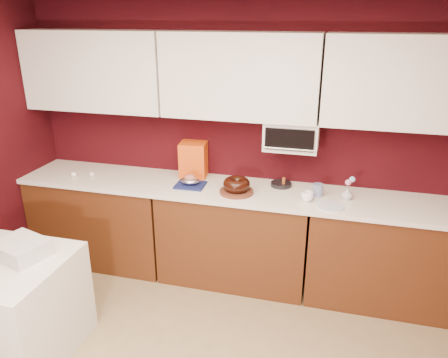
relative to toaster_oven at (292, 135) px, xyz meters
name	(u,v)px	position (x,y,z in m)	size (l,w,h in m)	color
wall_back	(243,141)	(-0.45, 0.15, -0.12)	(4.00, 0.02, 2.50)	#33060B
base_cabinet_left	(103,219)	(-1.78, -0.17, -0.95)	(1.31, 0.58, 0.86)	#4E250F
base_cabinet_center	(234,236)	(-0.45, -0.17, -0.95)	(1.31, 0.58, 0.86)	#4E250F
base_cabinet_right	(388,256)	(0.88, -0.17, -0.95)	(1.31, 0.58, 0.86)	#4E250F
countertop	(235,191)	(-0.45, -0.17, -0.49)	(4.00, 0.62, 0.04)	silver
upper_cabinet_left	(96,71)	(-1.78, -0.02, 0.48)	(1.31, 0.33, 0.70)	white
upper_cabinet_center	(240,76)	(-0.45, -0.02, 0.48)	(1.31, 0.33, 0.70)	white
upper_cabinet_right	(412,82)	(0.88, -0.02, 0.48)	(1.31, 0.33, 0.70)	white
toaster_oven	(292,135)	(0.00, 0.00, 0.00)	(0.45, 0.30, 0.25)	white
toaster_oven_door	(289,140)	(0.00, -0.16, 0.00)	(0.40, 0.02, 0.18)	black
toaster_oven_handle	(289,149)	(0.00, -0.18, -0.07)	(0.02, 0.02, 0.42)	silver
dining_table	(1,305)	(-1.85, -1.50, -1.00)	(1.00, 0.80, 0.75)	silver
cake_base	(236,192)	(-0.41, -0.26, -0.46)	(0.29, 0.29, 0.03)	#5F2D1C
bundt_cake	(237,184)	(-0.41, -0.26, -0.39)	(0.23, 0.23, 0.09)	black
navy_towel	(190,185)	(-0.85, -0.21, -0.47)	(0.25, 0.21, 0.02)	navy
foil_ham_nest	(190,180)	(-0.85, -0.21, -0.42)	(0.17, 0.14, 0.06)	white
roasted_ham	(190,178)	(-0.85, -0.21, -0.40)	(0.10, 0.08, 0.06)	#B86254
pandoro_box	(194,159)	(-0.90, 0.05, -0.31)	(0.24, 0.22, 0.33)	red
dark_pan	(281,184)	(-0.07, 0.00, -0.46)	(0.18, 0.18, 0.03)	black
coffee_mug	(307,196)	(0.18, -0.27, -0.43)	(0.09, 0.09, 0.10)	white
blue_jar	(318,190)	(0.26, -0.14, -0.42)	(0.09, 0.09, 0.10)	navy
flower_vase	(347,193)	(0.50, -0.15, -0.42)	(0.07, 0.07, 0.11)	silver
flower_pink	(348,182)	(0.50, -0.15, -0.33)	(0.05, 0.05, 0.05)	pink
flower_blue	(352,179)	(0.53, -0.13, -0.30)	(0.05, 0.05, 0.05)	#97C3F3
china_plate	(330,207)	(0.37, -0.35, -0.47)	(0.21, 0.21, 0.01)	white
amber_bottle	(284,182)	(-0.04, -0.02, -0.43)	(0.03, 0.03, 0.09)	brown
egg_left	(74,174)	(-1.98, -0.26, -0.45)	(0.06, 0.04, 0.04)	white
egg_right	(92,174)	(-1.82, -0.21, -0.45)	(0.05, 0.04, 0.04)	silver
newspaper_stack	(21,249)	(-1.68, -1.41, -0.57)	(0.34, 0.28, 0.12)	beige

